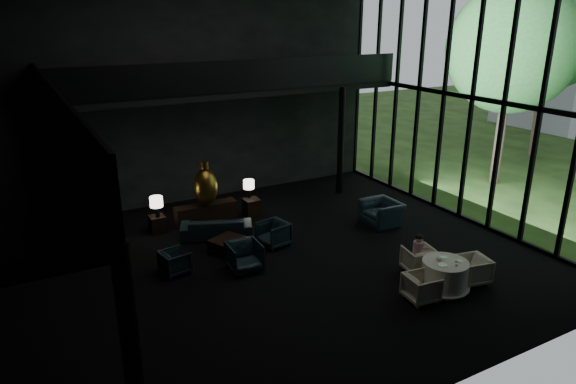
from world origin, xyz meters
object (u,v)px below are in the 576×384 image
side_table_right (252,207)px  lounge_armchair_south (244,254)px  bronze_urn (205,187)px  side_table_left (157,224)px  console (206,213)px  child (419,245)px  window_armchair (382,207)px  dining_table (444,277)px  table_lamp_right (249,185)px  coffee_table (230,246)px  dining_chair_east (472,269)px  table_lamp_left (156,203)px  sofa (216,224)px  dining_chair_north (419,259)px  lounge_armchair_east (274,232)px  dining_chair_west (421,287)px  lounge_armchair_west (175,262)px

side_table_right → lounge_armchair_south: size_ratio=0.58×
bronze_urn → side_table_left: size_ratio=2.80×
console → child: bearing=-58.0°
window_armchair → dining_table: bearing=-17.3°
table_lamp_right → coffee_table: (-1.80, -2.56, -0.80)m
console → dining_chair_east: 8.35m
table_lamp_left → sofa: size_ratio=0.30×
table_lamp_left → dining_chair_east: size_ratio=0.89×
dining_chair_north → sofa: bearing=-39.0°
console → window_armchair: size_ratio=1.53×
dining_chair_north → child: bearing=-68.0°
lounge_armchair_east → lounge_armchair_south: (-1.39, -1.01, 0.06)m
bronze_urn → table_lamp_right: bronze_urn is taller
side_table_right → lounge_armchair_south: 4.03m
table_lamp_right → dining_chair_north: bearing=-70.8°
table_lamp_left → dining_chair_west: bearing=-57.9°
dining_chair_east → child: size_ratio=1.22×
dining_table → lounge_armchair_west: bearing=144.1°
dining_chair_east → child: (-0.81, 1.12, 0.38)m
coffee_table → lounge_armchair_west: bearing=-164.9°
lounge_armchair_east → lounge_armchair_south: bearing=-65.1°
window_armchair → coffee_table: window_armchair is taller
lounge_armchair_east → dining_chair_east: bearing=26.7°
lounge_armchair_south → side_table_right: bearing=65.2°
lounge_armchair_south → dining_table: (3.91, -3.29, -0.15)m
lounge_armchair_west → lounge_armchair_south: size_ratio=0.65×
bronze_urn → dining_chair_east: size_ratio=1.94×
side_table_left → side_table_right: bearing=-2.0°
side_table_left → dining_chair_west: size_ratio=0.74×
sofa → dining_chair_north: bearing=151.3°
side_table_left → lounge_armchair_west: lounge_armchair_west is taller
side_table_right → lounge_armchair_east: 2.61m
dining_chair_north → child: child is taller
table_lamp_left → lounge_armchair_east: bearing=-43.4°
bronze_urn → dining_chair_west: 7.57m
dining_chair_east → lounge_armchair_south: bearing=-113.6°
bronze_urn → dining_chair_north: size_ratio=1.91×
console → dining_chair_west: bearing=-68.5°
table_lamp_right → lounge_armchair_west: table_lamp_right is taller
dining_chair_west → lounge_armchair_east: bearing=27.1°
dining_chair_east → side_table_right: bearing=-145.6°
lounge_armchair_east → dining_table: 4.98m
side_table_left → coffee_table: (1.40, -2.48, -0.06)m
dining_chair_west → window_armchair: bearing=-20.6°
table_lamp_right → lounge_armchair_west: bearing=-139.5°
bronze_urn → child: bearing=-57.6°
dining_chair_north → dining_chair_west: 1.44m
console → sofa: sofa is taller
side_table_left → dining_chair_east: 9.34m
bronze_urn → dining_chair_east: (4.51, -6.94, -0.89)m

